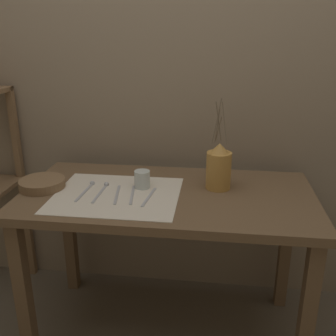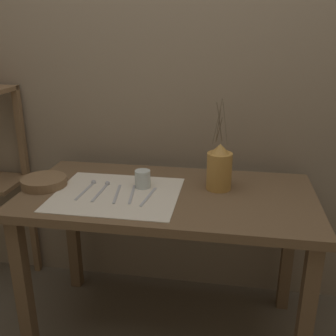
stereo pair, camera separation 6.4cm
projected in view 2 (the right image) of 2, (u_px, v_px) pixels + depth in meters
name	position (u px, v px, depth m)	size (l,w,h in m)	color
ground_plane	(167.00, 328.00, 2.09)	(12.00, 12.00, 0.00)	brown
stone_wall_back	(182.00, 88.00, 2.10)	(7.00, 0.06, 2.40)	gray
wooden_table	(167.00, 213.00, 1.86)	(1.35, 0.70, 0.79)	brown
linen_cloth	(117.00, 194.00, 1.80)	(0.57, 0.48, 0.00)	beige
pitcher_with_flowers	(219.00, 168.00, 1.83)	(0.12, 0.12, 0.43)	#B7843D
wooden_bowl	(44.00, 182.00, 1.88)	(0.21, 0.21, 0.04)	brown
glass_tumbler_near	(143.00, 179.00, 1.86)	(0.07, 0.07, 0.08)	silver
spoon_inner	(90.00, 186.00, 1.88)	(0.03, 0.22, 0.02)	#A8A8AD
spoon_outer	(104.00, 187.00, 1.86)	(0.02, 0.22, 0.02)	#A8A8AD
fork_inner	(117.00, 194.00, 1.79)	(0.04, 0.21, 0.00)	#A8A8AD
knife_center	(132.00, 194.00, 1.79)	(0.04, 0.21, 0.00)	#A8A8AD
fork_outer	(148.00, 197.00, 1.76)	(0.04, 0.21, 0.00)	#A8A8AD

